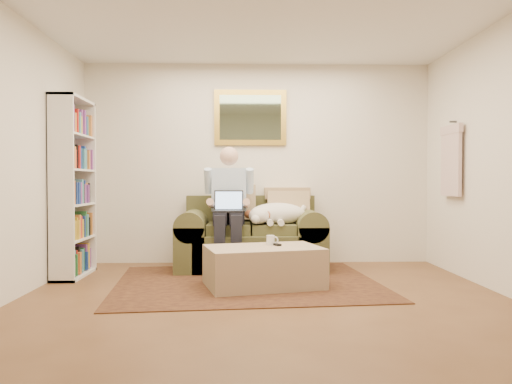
{
  "coord_description": "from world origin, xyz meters",
  "views": [
    {
      "loc": [
        -0.2,
        -4.04,
        1.07
      ],
      "look_at": [
        -0.05,
        1.47,
        0.95
      ],
      "focal_mm": 35.0,
      "sensor_mm": 36.0,
      "label": 1
    }
  ],
  "objects_px": {
    "seated_man": "(229,209)",
    "coffee_mug": "(271,240)",
    "bookshelf": "(73,187)",
    "ottoman": "(263,267)",
    "sleeping_dog": "(277,214)",
    "laptop": "(229,206)",
    "sofa": "(251,244)"
  },
  "relations": [
    {
      "from": "sofa",
      "to": "seated_man",
      "type": "relative_size",
      "value": 1.19
    },
    {
      "from": "seated_man",
      "to": "laptop",
      "type": "bearing_deg",
      "value": -90.0
    },
    {
      "from": "coffee_mug",
      "to": "bookshelf",
      "type": "distance_m",
      "value": 2.31
    },
    {
      "from": "bookshelf",
      "to": "coffee_mug",
      "type": "bearing_deg",
      "value": -12.74
    },
    {
      "from": "laptop",
      "to": "sleeping_dog",
      "type": "distance_m",
      "value": 0.61
    },
    {
      "from": "seated_man",
      "to": "coffee_mug",
      "type": "height_order",
      "value": "seated_man"
    },
    {
      "from": "sofa",
      "to": "seated_man",
      "type": "height_order",
      "value": "seated_man"
    },
    {
      "from": "seated_man",
      "to": "sleeping_dog",
      "type": "bearing_deg",
      "value": 7.13
    },
    {
      "from": "laptop",
      "to": "sleeping_dog",
      "type": "xyz_separation_m",
      "value": [
        0.58,
        0.14,
        -0.1
      ]
    },
    {
      "from": "seated_man",
      "to": "coffee_mug",
      "type": "xyz_separation_m",
      "value": [
        0.45,
        -0.75,
        -0.29
      ]
    },
    {
      "from": "sofa",
      "to": "sleeping_dog",
      "type": "height_order",
      "value": "sofa"
    },
    {
      "from": "ottoman",
      "to": "bookshelf",
      "type": "bearing_deg",
      "value": 163.21
    },
    {
      "from": "sofa",
      "to": "bookshelf",
      "type": "distance_m",
      "value": 2.16
    },
    {
      "from": "laptop",
      "to": "seated_man",
      "type": "bearing_deg",
      "value": 90.0
    },
    {
      "from": "sleeping_dog",
      "to": "ottoman",
      "type": "distance_m",
      "value": 1.1
    },
    {
      "from": "sofa",
      "to": "laptop",
      "type": "distance_m",
      "value": 0.59
    },
    {
      "from": "ottoman",
      "to": "bookshelf",
      "type": "height_order",
      "value": "bookshelf"
    },
    {
      "from": "seated_man",
      "to": "ottoman",
      "type": "bearing_deg",
      "value": -67.29
    },
    {
      "from": "laptop",
      "to": "ottoman",
      "type": "height_order",
      "value": "laptop"
    },
    {
      "from": "ottoman",
      "to": "laptop",
      "type": "bearing_deg",
      "value": 114.39
    },
    {
      "from": "sleeping_dog",
      "to": "coffee_mug",
      "type": "relative_size",
      "value": 7.29
    },
    {
      "from": "sofa",
      "to": "bookshelf",
      "type": "xyz_separation_m",
      "value": [
        -2.01,
        -0.42,
        0.69
      ]
    },
    {
      "from": "sofa",
      "to": "sleeping_dog",
      "type": "distance_m",
      "value": 0.5
    },
    {
      "from": "laptop",
      "to": "ottoman",
      "type": "bearing_deg",
      "value": -65.61
    },
    {
      "from": "seated_man",
      "to": "ottoman",
      "type": "height_order",
      "value": "seated_man"
    },
    {
      "from": "ottoman",
      "to": "coffee_mug",
      "type": "relative_size",
      "value": 11.24
    },
    {
      "from": "laptop",
      "to": "coffee_mug",
      "type": "distance_m",
      "value": 0.88
    },
    {
      "from": "sleeping_dog",
      "to": "ottoman",
      "type": "xyz_separation_m",
      "value": [
        -0.21,
        -0.97,
        -0.47
      ]
    },
    {
      "from": "seated_man",
      "to": "ottoman",
      "type": "xyz_separation_m",
      "value": [
        0.37,
        -0.89,
        -0.54
      ]
    },
    {
      "from": "coffee_mug",
      "to": "bookshelf",
      "type": "height_order",
      "value": "bookshelf"
    },
    {
      "from": "sofa",
      "to": "ottoman",
      "type": "distance_m",
      "value": 1.07
    },
    {
      "from": "sleeping_dog",
      "to": "coffee_mug",
      "type": "height_order",
      "value": "sleeping_dog"
    }
  ]
}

